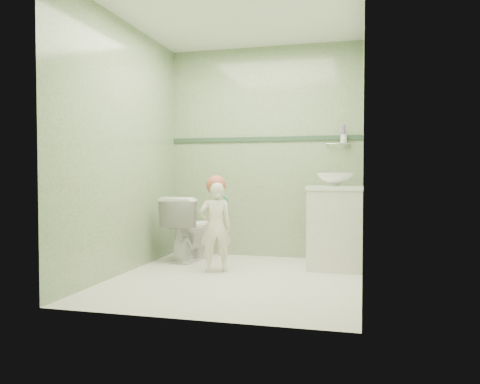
# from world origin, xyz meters

# --- Properties ---
(ground) EXTENTS (2.50, 2.50, 0.00)m
(ground) POSITION_xyz_m (0.00, 0.00, 0.00)
(ground) COLOR silver
(ground) RESTS_ON ground
(room_shell) EXTENTS (2.50, 2.54, 2.40)m
(room_shell) POSITION_xyz_m (0.00, 0.00, 1.20)
(room_shell) COLOR gray
(room_shell) RESTS_ON ground
(trim_stripe) EXTENTS (2.20, 0.02, 0.05)m
(trim_stripe) POSITION_xyz_m (0.00, 1.24, 1.35)
(trim_stripe) COLOR #2E4A34
(trim_stripe) RESTS_ON room_shell
(vanity) EXTENTS (0.52, 0.50, 0.80)m
(vanity) POSITION_xyz_m (0.84, 0.70, 0.40)
(vanity) COLOR white
(vanity) RESTS_ON ground
(counter) EXTENTS (0.54, 0.52, 0.04)m
(counter) POSITION_xyz_m (0.84, 0.70, 0.81)
(counter) COLOR white
(counter) RESTS_ON vanity
(basin) EXTENTS (0.37, 0.37, 0.13)m
(basin) POSITION_xyz_m (0.84, 0.70, 0.89)
(basin) COLOR white
(basin) RESTS_ON counter
(faucet) EXTENTS (0.03, 0.13, 0.18)m
(faucet) POSITION_xyz_m (0.84, 0.89, 0.97)
(faucet) COLOR silver
(faucet) RESTS_ON counter
(cup_holder) EXTENTS (0.26, 0.07, 0.21)m
(cup_holder) POSITION_xyz_m (0.89, 1.18, 1.33)
(cup_holder) COLOR silver
(cup_holder) RESTS_ON room_shell
(toilet) EXTENTS (0.47, 0.73, 0.71)m
(toilet) POSITION_xyz_m (-0.74, 0.80, 0.35)
(toilet) COLOR white
(toilet) RESTS_ON ground
(toddler) EXTENTS (0.38, 0.32, 0.87)m
(toddler) POSITION_xyz_m (-0.27, 0.26, 0.44)
(toddler) COLOR #F0E1D0
(toddler) RESTS_ON ground
(hair_cap) EXTENTS (0.19, 0.19, 0.19)m
(hair_cap) POSITION_xyz_m (-0.27, 0.28, 0.84)
(hair_cap) COLOR #AA543D
(hair_cap) RESTS_ON toddler
(teal_toothbrush) EXTENTS (0.10, 0.14, 0.08)m
(teal_toothbrush) POSITION_xyz_m (-0.15, 0.17, 0.72)
(teal_toothbrush) COLOR #098B74
(teal_toothbrush) RESTS_ON toddler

